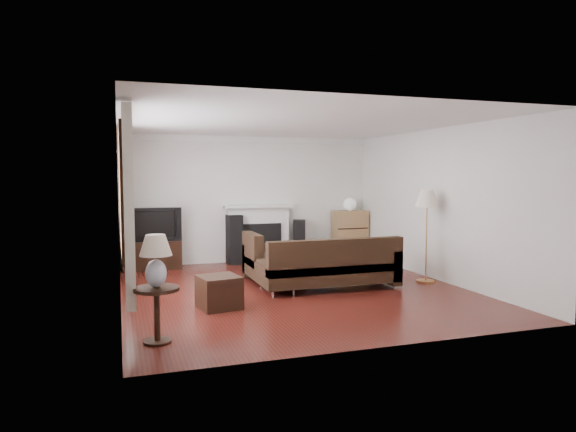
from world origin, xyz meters
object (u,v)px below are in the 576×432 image
object	(u,v)px
floor_lamp	(426,236)
side_table	(157,315)
bookshelf	(350,234)
coffee_table	(290,261)
sectional_sofa	(328,264)
tv_stand	(152,255)

from	to	relation	value
floor_lamp	side_table	size ratio (longest dim) A/B	2.58
bookshelf	coffee_table	bearing A→B (deg)	-144.46
bookshelf	coffee_table	world-z (taller)	bookshelf
bookshelf	floor_lamp	world-z (taller)	floor_lamp
sectional_sofa	coffee_table	distance (m)	1.37
tv_stand	side_table	world-z (taller)	side_table
tv_stand	floor_lamp	distance (m)	4.93
bookshelf	tv_stand	bearing A→B (deg)	-179.34
side_table	tv_stand	bearing A→B (deg)	87.15
side_table	sectional_sofa	bearing A→B (deg)	34.19
coffee_table	side_table	xyz separation A→B (m)	(-2.52, -3.17, 0.08)
coffee_table	sectional_sofa	bearing A→B (deg)	-104.52
sectional_sofa	side_table	world-z (taller)	sectional_sofa
floor_lamp	coffee_table	bearing A→B (deg)	142.62
coffee_table	side_table	bearing A→B (deg)	-149.52
sectional_sofa	floor_lamp	world-z (taller)	floor_lamp
tv_stand	side_table	bearing A→B (deg)	-92.85
sectional_sofa	side_table	bearing A→B (deg)	-145.81
tv_stand	bookshelf	xyz separation A→B (m)	(4.04, 0.05, 0.23)
side_table	floor_lamp	bearing A→B (deg)	21.95
sectional_sofa	side_table	distance (m)	3.24
tv_stand	coffee_table	bearing A→B (deg)	-27.43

